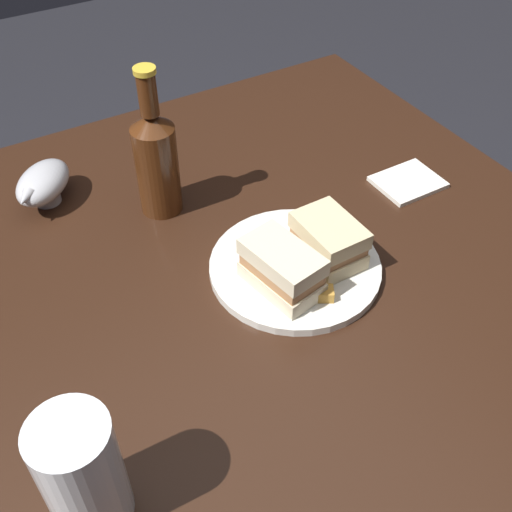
{
  "coord_description": "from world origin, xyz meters",
  "views": [
    {
      "loc": [
        0.28,
        0.6,
        1.41
      ],
      "look_at": [
        -0.05,
        0.03,
        0.78
      ],
      "focal_mm": 43.86,
      "sensor_mm": 36.0,
      "label": 1
    }
  ],
  "objects_px": {
    "plate": "(295,267)",
    "gravy_boat": "(43,183)",
    "pint_glass": "(84,479)",
    "napkin": "(408,182)",
    "sandwich_half_right": "(328,241)",
    "cider_bottle": "(156,159)",
    "sandwich_half_left": "(282,269)"
  },
  "relations": [
    {
      "from": "pint_glass",
      "to": "napkin",
      "type": "height_order",
      "value": "pint_glass"
    },
    {
      "from": "sandwich_half_left",
      "to": "napkin",
      "type": "relative_size",
      "value": 1.15
    },
    {
      "from": "pint_glass",
      "to": "gravy_boat",
      "type": "height_order",
      "value": "pint_glass"
    },
    {
      "from": "plate",
      "to": "cider_bottle",
      "type": "relative_size",
      "value": 1.02
    },
    {
      "from": "sandwich_half_left",
      "to": "sandwich_half_right",
      "type": "xyz_separation_m",
      "value": [
        -0.09,
        -0.02,
        -0.0
      ]
    },
    {
      "from": "napkin",
      "to": "pint_glass",
      "type": "bearing_deg",
      "value": 22.49
    },
    {
      "from": "plate",
      "to": "sandwich_half_right",
      "type": "distance_m",
      "value": 0.06
    },
    {
      "from": "sandwich_half_right",
      "to": "plate",
      "type": "bearing_deg",
      "value": -13.04
    },
    {
      "from": "plate",
      "to": "sandwich_half_right",
      "type": "bearing_deg",
      "value": 166.96
    },
    {
      "from": "pint_glass",
      "to": "gravy_boat",
      "type": "relative_size",
      "value": 1.14
    },
    {
      "from": "sandwich_half_right",
      "to": "gravy_boat",
      "type": "distance_m",
      "value": 0.48
    },
    {
      "from": "plate",
      "to": "napkin",
      "type": "distance_m",
      "value": 0.3
    },
    {
      "from": "pint_glass",
      "to": "cider_bottle",
      "type": "distance_m",
      "value": 0.51
    },
    {
      "from": "gravy_boat",
      "to": "cider_bottle",
      "type": "distance_m",
      "value": 0.2
    },
    {
      "from": "pint_glass",
      "to": "napkin",
      "type": "distance_m",
      "value": 0.73
    },
    {
      "from": "sandwich_half_right",
      "to": "napkin",
      "type": "distance_m",
      "value": 0.26
    },
    {
      "from": "gravy_boat",
      "to": "napkin",
      "type": "bearing_deg",
      "value": 154.2
    },
    {
      "from": "pint_glass",
      "to": "cider_bottle",
      "type": "height_order",
      "value": "cider_bottle"
    },
    {
      "from": "sandwich_half_right",
      "to": "pint_glass",
      "type": "height_order",
      "value": "pint_glass"
    },
    {
      "from": "pint_glass",
      "to": "napkin",
      "type": "xyz_separation_m",
      "value": [
        -0.67,
        -0.28,
        -0.06
      ]
    },
    {
      "from": "plate",
      "to": "gravy_boat",
      "type": "relative_size",
      "value": 1.84
    },
    {
      "from": "napkin",
      "to": "cider_bottle",
      "type": "bearing_deg",
      "value": -21.8
    },
    {
      "from": "cider_bottle",
      "to": "napkin",
      "type": "xyz_separation_m",
      "value": [
        -0.4,
        0.16,
        -0.09
      ]
    },
    {
      "from": "plate",
      "to": "cider_bottle",
      "type": "xyz_separation_m",
      "value": [
        0.11,
        -0.24,
        0.09
      ]
    },
    {
      "from": "sandwich_half_right",
      "to": "cider_bottle",
      "type": "xyz_separation_m",
      "value": [
        0.16,
        -0.25,
        0.05
      ]
    },
    {
      "from": "pint_glass",
      "to": "cider_bottle",
      "type": "bearing_deg",
      "value": -122.16
    },
    {
      "from": "gravy_boat",
      "to": "napkin",
      "type": "height_order",
      "value": "gravy_boat"
    },
    {
      "from": "sandwich_half_right",
      "to": "cider_bottle",
      "type": "relative_size",
      "value": 0.43
    },
    {
      "from": "plate",
      "to": "napkin",
      "type": "relative_size",
      "value": 2.32
    },
    {
      "from": "plate",
      "to": "sandwich_half_right",
      "type": "relative_size",
      "value": 2.4
    },
    {
      "from": "gravy_boat",
      "to": "cider_bottle",
      "type": "height_order",
      "value": "cider_bottle"
    },
    {
      "from": "pint_glass",
      "to": "sandwich_half_left",
      "type": "bearing_deg",
      "value": -153.54
    }
  ]
}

